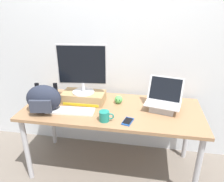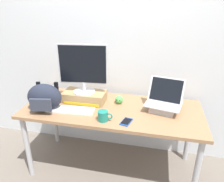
# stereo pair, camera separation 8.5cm
# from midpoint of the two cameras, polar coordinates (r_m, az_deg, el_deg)

# --- Properties ---
(ground_plane) EXTENTS (20.00, 20.00, 0.00)m
(ground_plane) POSITION_cam_midpoint_polar(r_m,az_deg,el_deg) (2.50, 1.03, -19.46)
(ground_plane) COLOR #70665B
(back_wall) EXTENTS (7.00, 0.10, 2.60)m
(back_wall) POSITION_cam_midpoint_polar(r_m,az_deg,el_deg) (2.31, 3.60, 13.46)
(back_wall) COLOR silver
(back_wall) RESTS_ON ground
(desk) EXTENTS (1.71, 0.71, 0.73)m
(desk) POSITION_cam_midpoint_polar(r_m,az_deg,el_deg) (2.11, 1.16, -6.34)
(desk) COLOR #99704C
(desk) RESTS_ON ground
(toner_box_yellow) EXTENTS (0.43, 0.23, 0.10)m
(toner_box_yellow) POSITION_cam_midpoint_polar(r_m,az_deg,el_deg) (2.20, -6.28, -1.47)
(toner_box_yellow) COLOR #A88456
(toner_box_yellow) RESTS_ON desk
(desktop_monitor) EXTENTS (0.48, 0.22, 0.49)m
(desktop_monitor) POSITION_cam_midpoint_polar(r_m,az_deg,el_deg) (2.09, -6.65, 6.05)
(desktop_monitor) COLOR silver
(desktop_monitor) RESTS_ON toner_box_yellow
(open_laptop) EXTENTS (0.37, 0.31, 0.30)m
(open_laptop) POSITION_cam_midpoint_polar(r_m,az_deg,el_deg) (2.07, 14.81, -3.50)
(open_laptop) COLOR #ADADB2
(open_laptop) RESTS_ON desk
(external_keyboard) EXTENTS (0.46, 0.16, 0.02)m
(external_keyboard) POSITION_cam_midpoint_polar(r_m,az_deg,el_deg) (2.05, -9.94, -4.99)
(external_keyboard) COLOR white
(external_keyboard) RESTS_ON desk
(messenger_backpack) EXTENTS (0.35, 0.27, 0.26)m
(messenger_backpack) POSITION_cam_midpoint_polar(r_m,az_deg,el_deg) (2.07, -16.57, -1.65)
(messenger_backpack) COLOR #232838
(messenger_backpack) RESTS_ON desk
(coffee_mug) EXTENTS (0.13, 0.09, 0.09)m
(coffee_mug) POSITION_cam_midpoint_polar(r_m,az_deg,el_deg) (1.85, -1.03, -6.71)
(coffee_mug) COLOR #1E7F70
(coffee_mug) RESTS_ON desk
(cell_phone) EXTENTS (0.10, 0.15, 0.01)m
(cell_phone) POSITION_cam_midpoint_polar(r_m,az_deg,el_deg) (1.85, 5.20, -8.23)
(cell_phone) COLOR #19479E
(cell_phone) RESTS_ON desk
(plush_toy) EXTENTS (0.08, 0.08, 0.08)m
(plush_toy) POSITION_cam_midpoint_polar(r_m,az_deg,el_deg) (2.15, 3.03, -2.34)
(plush_toy) COLOR #56B256
(plush_toy) RESTS_ON desk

